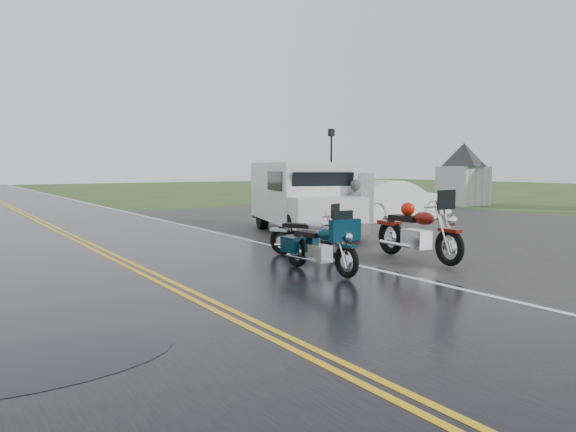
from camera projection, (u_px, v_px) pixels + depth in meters
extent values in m
plane|color=#2D471E|center=(202.00, 303.00, 8.27)|extent=(120.00, 120.00, 0.00)
cube|color=black|center=(63.00, 233.00, 16.65)|extent=(8.00, 100.00, 0.04)
cube|color=black|center=(449.00, 227.00, 18.38)|extent=(14.00, 24.00, 0.03)
imported|color=#47484C|center=(354.00, 212.00, 14.79)|extent=(0.62, 0.43, 1.63)
imported|color=silver|center=(393.00, 201.00, 20.65)|extent=(4.50, 1.82, 1.46)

